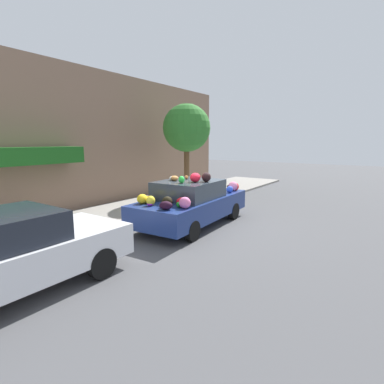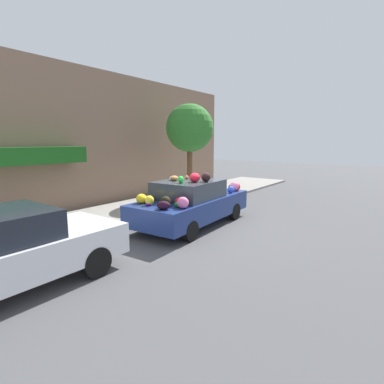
% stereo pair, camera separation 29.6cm
% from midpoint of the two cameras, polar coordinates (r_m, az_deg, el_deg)
% --- Properties ---
extents(ground_plane, '(60.00, 60.00, 0.00)m').
position_cam_midpoint_polar(ground_plane, '(9.69, -1.51, -6.14)').
color(ground_plane, '#4C4C4F').
extents(sidewalk_curb, '(24.00, 3.20, 0.10)m').
position_cam_midpoint_polar(sidewalk_curb, '(11.44, -12.51, -3.65)').
color(sidewalk_curb, gray).
rests_on(sidewalk_curb, ground).
extents(building_facade, '(18.00, 1.20, 5.49)m').
position_cam_midpoint_polar(building_facade, '(12.76, -20.44, 9.37)').
color(building_facade, '#846651').
rests_on(building_facade, ground).
extents(street_tree, '(2.11, 2.11, 4.17)m').
position_cam_midpoint_polar(street_tree, '(13.53, -1.68, 11.99)').
color(street_tree, brown).
rests_on(street_tree, sidewalk_curb).
extents(fire_hydrant, '(0.20, 0.20, 0.70)m').
position_cam_midpoint_polar(fire_hydrant, '(10.25, -9.42, -2.81)').
color(fire_hydrant, red).
rests_on(fire_hydrant, sidewalk_curb).
extents(art_car, '(4.43, 2.06, 1.72)m').
position_cam_midpoint_polar(art_car, '(9.40, -1.04, -1.94)').
color(art_car, navy).
rests_on(art_car, ground).
extents(parked_car_plain, '(4.16, 1.80, 1.45)m').
position_cam_midpoint_polar(parked_car_plain, '(6.16, -33.11, -9.86)').
color(parked_car_plain, silver).
rests_on(parked_car_plain, ground).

